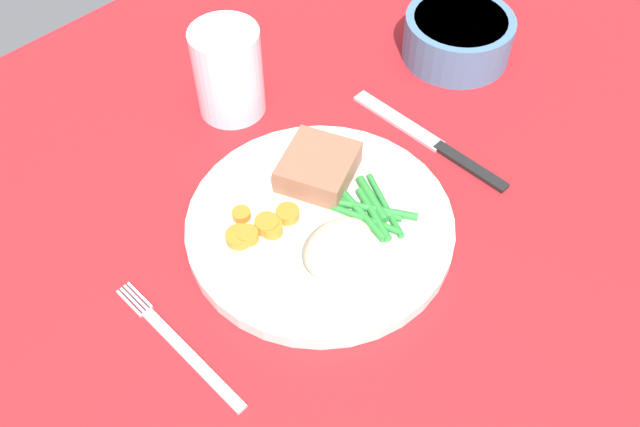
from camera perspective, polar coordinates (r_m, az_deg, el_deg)
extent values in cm
cube|color=red|center=(69.52, 1.33, 0.66)|extent=(120.00, 90.00, 2.00)
cylinder|color=white|center=(65.68, 0.00, -0.98)|extent=(25.96, 25.96, 1.60)
cube|color=#936047|center=(67.46, -0.38, 3.77)|extent=(9.38, 9.08, 2.76)
ellipsoid|color=beige|center=(60.31, 1.60, -2.94)|extent=(7.00, 5.28, 4.49)
cylinder|color=orange|center=(64.24, -4.18, -1.02)|extent=(2.28, 2.28, 0.90)
cylinder|color=orange|center=(65.37, -6.64, -0.08)|extent=(1.80, 1.80, 0.85)
cylinder|color=orange|center=(64.14, -4.50, -0.92)|extent=(2.29, 2.29, 1.23)
cylinder|color=orange|center=(63.90, -4.04, -1.29)|extent=(2.01, 2.01, 1.04)
cylinder|color=orange|center=(63.67, -6.84, -1.98)|extent=(2.54, 2.54, 0.95)
cylinder|color=orange|center=(64.96, -2.73, -0.02)|extent=(2.26, 2.26, 1.00)
cylinder|color=orange|center=(63.61, -6.09, -1.86)|extent=(2.05, 2.05, 1.06)
cylinder|color=#2D8C38|center=(65.42, 4.78, 0.16)|extent=(3.26, 6.36, 0.78)
cylinder|color=#2D8C38|center=(64.82, 3.90, -0.49)|extent=(2.92, 7.02, 0.68)
cylinder|color=#2D8C38|center=(65.59, 4.80, 0.34)|extent=(4.79, 7.28, 0.77)
cylinder|color=#2D8C38|center=(65.91, 3.76, 0.69)|extent=(3.61, 7.60, 0.64)
cylinder|color=#2D8C38|center=(65.36, 3.31, 0.24)|extent=(2.53, 8.24, 0.80)
cylinder|color=#2D8C38|center=(66.11, 5.49, 0.72)|extent=(4.12, 7.60, 0.63)
cylinder|color=#2D8C38|center=(66.33, 4.43, 1.24)|extent=(3.02, 5.68, 0.88)
cube|color=silver|center=(59.81, -10.71, -11.91)|extent=(1.00, 13.00, 0.40)
cube|color=silver|center=(63.77, -15.78, -7.31)|extent=(0.24, 3.60, 0.40)
cube|color=silver|center=(63.84, -15.49, -7.10)|extent=(0.24, 3.60, 0.40)
cube|color=silver|center=(63.90, -15.21, -6.89)|extent=(0.24, 3.60, 0.40)
cube|color=silver|center=(63.98, -14.92, -6.68)|extent=(0.24, 3.60, 0.40)
cube|color=black|center=(73.18, 12.54, 3.87)|extent=(1.30, 9.00, 0.64)
cube|color=silver|center=(76.86, 6.59, 7.80)|extent=(1.70, 12.00, 0.40)
cylinder|color=silver|center=(75.49, -7.72, 11.75)|extent=(7.54, 7.54, 10.33)
cylinder|color=silver|center=(77.08, -7.53, 10.33)|extent=(6.93, 6.93, 5.35)
cylinder|color=#4C7299|center=(85.37, 11.51, 14.36)|extent=(12.94, 12.94, 5.33)
cylinder|color=#B24C3F|center=(84.67, 11.64, 15.00)|extent=(11.00, 11.00, 2.93)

